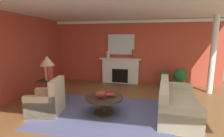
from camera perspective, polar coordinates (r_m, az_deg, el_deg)
ground_plane at (r=4.64m, az=2.29°, el=-14.92°), size 8.99×8.99×0.00m
wall_fireplace at (r=7.55m, az=6.51°, el=5.61°), size 7.51×0.12×2.77m
wall_window at (r=6.14m, az=-31.51°, el=3.19°), size 0.12×7.17×2.77m
ceiling_panel at (r=4.58m, az=3.20°, el=20.57°), size 7.51×7.17×0.06m
crown_moulding at (r=7.49m, az=6.66°, el=15.56°), size 7.51×0.08×0.12m
area_rug at (r=4.66m, az=-2.63°, el=-14.77°), size 3.37×2.52×0.01m
fireplace at (r=7.51m, az=2.86°, el=-0.91°), size 1.80×0.35×1.12m
mantel_mirror at (r=7.50m, az=3.08°, el=8.15°), size 1.17×0.04×0.88m
sofa at (r=4.76m, az=20.81°, el=-11.06°), size 1.12×2.19×0.85m
armchair_near_window at (r=4.83m, az=-21.08°, el=-10.67°), size 0.93×0.93×0.95m
coffee_table at (r=4.53m, az=-2.67°, el=-10.99°), size 1.00×1.00×0.45m
side_table at (r=5.68m, az=-20.59°, el=-6.56°), size 0.56×0.56×0.70m
table_lamp at (r=5.51m, az=-21.11°, el=1.70°), size 0.44×0.44×0.75m
vase_on_side_table at (r=5.38m, az=-20.25°, el=-1.66°), size 0.19×0.19×0.45m
vase_mantel_right at (r=7.29m, az=7.14°, el=4.93°), size 0.11×0.11×0.39m
vase_tall_corner at (r=7.22m, az=17.10°, el=-3.54°), size 0.33×0.33×0.64m
vase_mantel_left at (r=7.46m, az=-1.34°, el=4.73°), size 0.16×0.16×0.29m
book_red_cover at (r=4.51m, az=-3.18°, el=-9.13°), size 0.24×0.18×0.06m
book_art_folio at (r=4.46m, az=-0.63°, el=-8.70°), size 0.28×0.22×0.04m
book_small_novel at (r=4.37m, az=-3.76°, el=-8.45°), size 0.24×0.22×0.06m
potted_plant at (r=7.13m, az=22.08°, el=-2.58°), size 0.56×0.56×0.83m
column_white at (r=6.94m, az=31.04°, el=3.85°), size 0.20×0.20×2.77m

